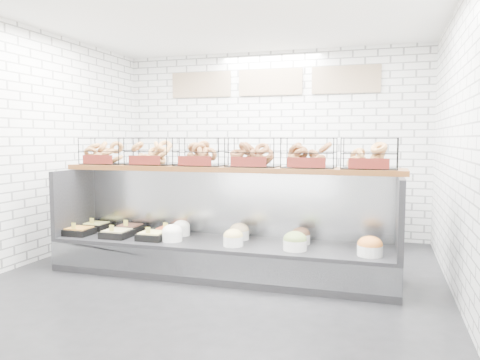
% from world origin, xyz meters
% --- Properties ---
extents(ground, '(5.50, 5.50, 0.00)m').
position_xyz_m(ground, '(0.00, 0.00, 0.00)').
color(ground, black).
rests_on(ground, ground).
extents(room_shell, '(5.02, 5.51, 3.01)m').
position_xyz_m(room_shell, '(0.00, 0.60, 2.06)').
color(room_shell, white).
rests_on(room_shell, ground).
extents(display_case, '(4.00, 0.90, 1.20)m').
position_xyz_m(display_case, '(-0.01, 0.34, 0.33)').
color(display_case, black).
rests_on(display_case, ground).
extents(bagel_shelf, '(4.10, 0.50, 0.40)m').
position_xyz_m(bagel_shelf, '(-0.00, 0.52, 1.39)').
color(bagel_shelf, '#522B11').
rests_on(bagel_shelf, display_case).
extents(prep_counter, '(4.00, 0.60, 1.20)m').
position_xyz_m(prep_counter, '(0.00, 2.43, 0.47)').
color(prep_counter, '#93969B').
rests_on(prep_counter, ground).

